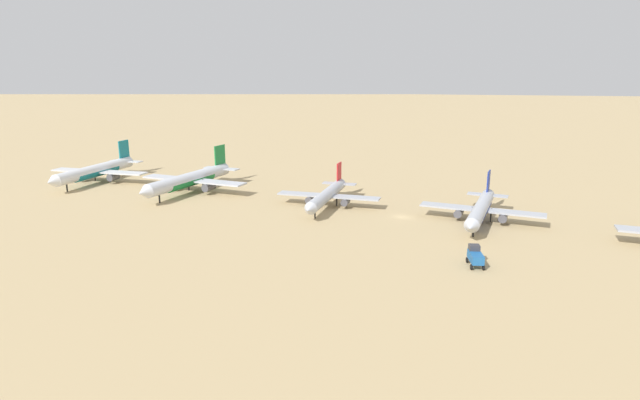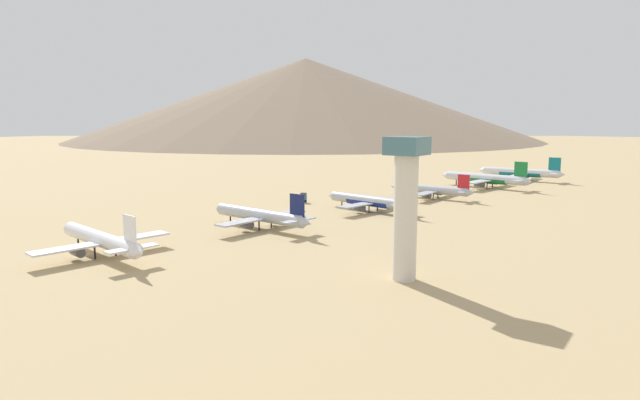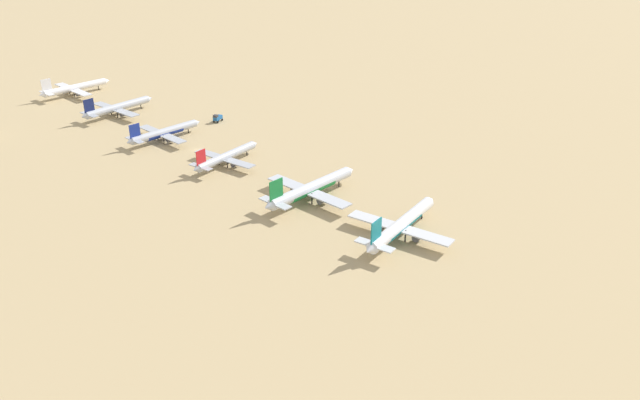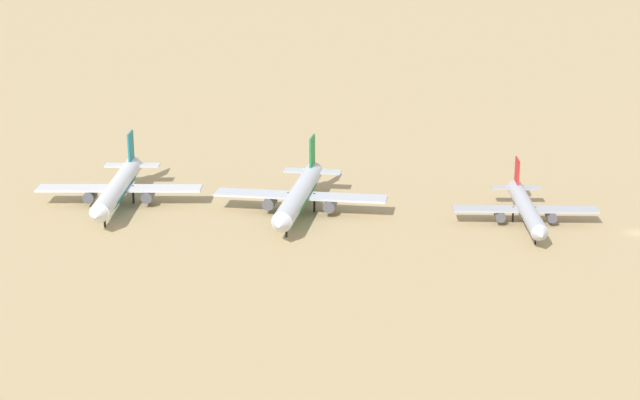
% 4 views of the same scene
% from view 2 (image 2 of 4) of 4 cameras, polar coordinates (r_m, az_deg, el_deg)
% --- Properties ---
extents(ground_plane, '(1800.00, 1800.00, 0.00)m').
position_cam_2_polar(ground_plane, '(211.03, 7.90, -0.43)').
color(ground_plane, tan).
extents(parked_jet_0, '(44.52, 36.05, 12.88)m').
position_cam_2_polar(parked_jet_0, '(305.57, 20.27, 2.71)').
color(parked_jet_0, silver).
rests_on(parked_jet_0, ground).
extents(parked_jet_1, '(45.77, 37.40, 13.22)m').
position_cam_2_polar(parked_jet_1, '(269.12, 16.92, 2.17)').
color(parked_jet_1, silver).
rests_on(parked_jet_1, ground).
extents(parked_jet_2, '(37.00, 30.00, 10.68)m').
position_cam_2_polar(parked_jet_2, '(227.91, 11.60, 1.06)').
color(parked_jet_2, '#B2B7C1').
rests_on(parked_jet_2, ground).
extents(parked_jet_3, '(38.42, 31.41, 11.11)m').
position_cam_2_polar(parked_jet_3, '(193.24, 5.15, -0.10)').
color(parked_jet_3, '#B2B7C1').
rests_on(parked_jet_3, ground).
extents(parked_jet_4, '(40.74, 33.17, 11.74)m').
position_cam_2_polar(parked_jet_4, '(163.34, -6.25, -1.62)').
color(parked_jet_4, '#B2B7C1').
rests_on(parked_jet_4, ground).
extents(parked_jet_5, '(40.67, 33.25, 11.76)m').
position_cam_2_polar(parked_jet_5, '(140.52, -21.93, -3.88)').
color(parked_jet_5, white).
rests_on(parked_jet_5, ground).
extents(service_truck, '(5.54, 3.55, 3.90)m').
position_cam_2_polar(service_truck, '(212.76, -2.09, 0.29)').
color(service_truck, '#1E5999').
rests_on(service_truck, ground).
extents(control_tower, '(7.20, 7.20, 29.13)m').
position_cam_2_polar(control_tower, '(110.32, 8.95, -0.12)').
color(control_tower, beige).
rests_on(control_tower, ground).
extents(desert_hill_0, '(675.94, 675.94, 119.67)m').
position_cam_2_polar(desert_hill_0, '(824.27, -1.50, 10.47)').
color(desert_hill_0, '#7A6854').
rests_on(desert_hill_0, ground).
extents(desert_hill_2, '(238.47, 238.47, 65.14)m').
position_cam_2_polar(desert_hill_2, '(840.64, 4.74, 8.55)').
color(desert_hill_2, '#847056').
rests_on(desert_hill_2, ground).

